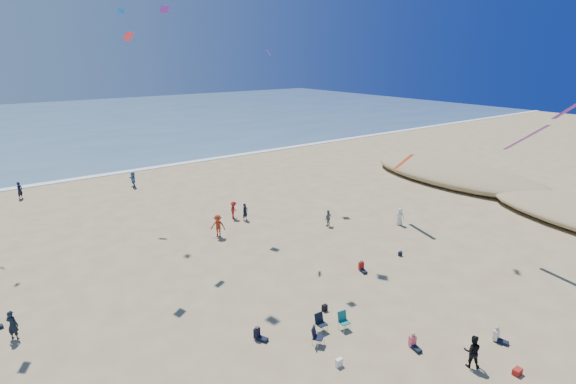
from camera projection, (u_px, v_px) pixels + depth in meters
ocean at (30, 126)px, 92.56m from camera, size 220.00×100.00×0.06m
surf_line at (93, 177)px, 54.14m from camera, size 220.00×1.20×0.08m
standing_flyers at (232, 248)px, 32.35m from camera, size 35.46×46.10×1.89m
seated_group at (304, 316)px, 24.73m from camera, size 21.91×17.30×0.84m
chair_cluster at (328, 327)px, 23.56m from camera, size 2.76×1.53×1.00m
white_tote at (339, 363)px, 21.30m from camera, size 0.35×0.20×0.40m
black_backpack at (325, 308)px, 25.90m from camera, size 0.30×0.22×0.38m
cooler at (517, 372)px, 20.76m from camera, size 0.45×0.30×0.30m
navy_bag at (400, 254)px, 32.96m from camera, size 0.28×0.18×0.34m
kites_aloft at (335, 54)px, 30.77m from camera, size 38.23×38.02×30.85m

